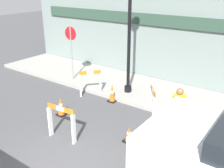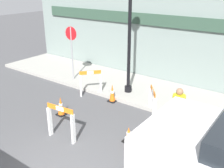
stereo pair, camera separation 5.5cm
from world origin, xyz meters
name	(u,v)px [view 1 (the left image)]	position (x,y,z in m)	size (l,w,h in m)	color
sidewalk_slab	(168,97)	(0.00, 5.97, 0.07)	(18.00, 2.93, 0.13)	#9E9B93
storefront_facade	(189,24)	(0.00, 7.50, 2.75)	(18.00, 0.22, 5.50)	gray
streetlamp_post	(130,16)	(-1.52, 5.33, 3.16)	(0.44, 0.44, 4.67)	black
stop_sign	(71,45)	(-4.41, 5.10, 1.74)	(0.60, 0.07, 2.41)	gray
barricade_0	(61,121)	(-1.31, 1.42, 0.59)	(0.95, 0.23, 1.08)	white
barricade_1	(152,101)	(0.11, 4.35, 0.53)	(0.64, 0.78, 0.97)	white
barricade_2	(90,82)	(-2.70, 4.35, 0.58)	(0.68, 0.74, 1.06)	white
traffic_cone_0	(156,131)	(0.94, 3.02, 0.29)	(0.30, 0.30, 0.60)	black
traffic_cone_1	(129,135)	(0.36, 2.46, 0.23)	(0.30, 0.30, 0.48)	black
traffic_cone_2	(61,106)	(-2.44, 2.45, 0.33)	(0.30, 0.30, 0.69)	black
traffic_cone_3	(112,93)	(-1.65, 4.40, 0.34)	(0.30, 0.30, 0.71)	black
person_worker	(178,112)	(1.38, 3.44, 0.86)	(0.38, 0.38, 1.61)	#33333D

